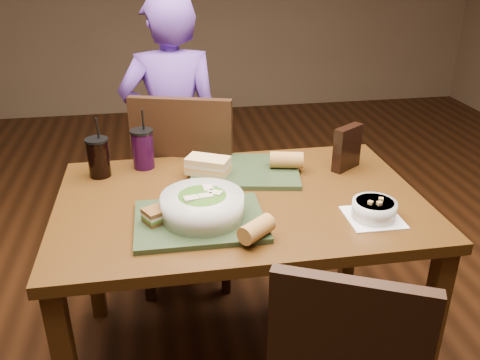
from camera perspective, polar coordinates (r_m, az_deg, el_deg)
name	(u,v)px	position (r m, az deg, el deg)	size (l,w,h in m)	color
ground	(240,355)	(2.27, 0.00, -19.09)	(6.00, 6.00, 0.00)	#381C0B
dining_table	(240,219)	(1.87, 0.00, -4.46)	(1.30, 0.85, 0.75)	#472A0E
chair_far	(183,185)	(2.37, -6.47, -0.58)	(0.54, 0.55, 1.00)	black
diner	(173,133)	(2.62, -7.54, 5.26)	(0.51, 0.34, 1.40)	#653BA4
tray_near	(200,221)	(1.66, -4.51, -4.61)	(0.42, 0.32, 0.02)	#27371D
tray_far	(245,171)	(2.01, 0.60, 1.04)	(0.42, 0.32, 0.02)	#27371D
salad_bowl	(202,205)	(1.65, -4.24, -2.76)	(0.27, 0.27, 0.09)	silver
soup_bowl	(374,209)	(1.74, 14.82, -3.18)	(0.18, 0.18, 0.07)	white
sandwich_near	(159,214)	(1.65, -9.04, -3.80)	(0.12, 0.11, 0.05)	#593819
sandwich_far	(208,165)	(1.96, -3.61, 1.65)	(0.18, 0.15, 0.06)	tan
baguette_near	(257,229)	(1.54, 1.88, -5.53)	(0.06, 0.06, 0.12)	#AD7533
baguette_far	(286,160)	(2.02, 5.24, 2.26)	(0.07, 0.07, 0.13)	#AD7533
cup_cola	(99,157)	(2.04, -15.60, 2.48)	(0.09, 0.09, 0.24)	black
cup_berry	(143,149)	(2.07, -10.85, 3.48)	(0.09, 0.09, 0.25)	black
chip_bag	(347,148)	(2.07, 11.94, 3.56)	(0.14, 0.04, 0.18)	black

